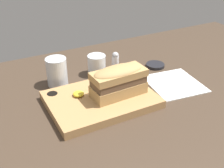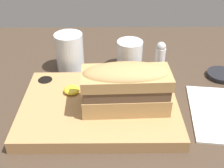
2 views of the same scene
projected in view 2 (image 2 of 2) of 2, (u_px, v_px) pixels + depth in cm
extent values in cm
cube|color=#423326|center=(139.00, 126.00, 59.86)|extent=(183.79, 103.52, 2.00)
cube|color=tan|center=(100.00, 107.00, 61.59)|extent=(33.78, 24.49, 2.70)
cylinder|color=black|center=(46.00, 82.00, 68.40)|extent=(3.43, 3.43, 1.35)
cube|color=tan|center=(125.00, 100.00, 58.31)|extent=(17.98, 8.42, 3.88)
cube|color=brown|center=(126.00, 87.00, 56.57)|extent=(17.26, 8.08, 2.33)
cube|color=tan|center=(126.00, 78.00, 55.26)|extent=(17.98, 8.42, 2.33)
ellipsoid|color=tan|center=(126.00, 73.00, 54.72)|extent=(17.62, 8.25, 3.50)
ellipsoid|color=yellow|center=(72.00, 90.00, 63.34)|extent=(3.63, 3.63, 1.45)
cylinder|color=silver|center=(70.00, 52.00, 74.77)|extent=(7.39, 7.39, 10.30)
cylinder|color=silver|center=(71.00, 61.00, 76.25)|extent=(6.50, 6.50, 4.64)
cylinder|color=silver|center=(130.00, 55.00, 76.20)|extent=(6.93, 6.93, 7.85)
cylinder|color=#33050F|center=(129.00, 60.00, 77.03)|extent=(6.24, 6.24, 4.49)
cylinder|color=white|center=(160.00, 57.00, 77.37)|extent=(2.79, 2.79, 5.57)
sphere|color=#B7B7BC|center=(161.00, 47.00, 75.53)|extent=(2.65, 2.65, 2.65)
cylinder|color=black|center=(221.00, 75.00, 73.92)|extent=(7.57, 7.57, 1.20)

